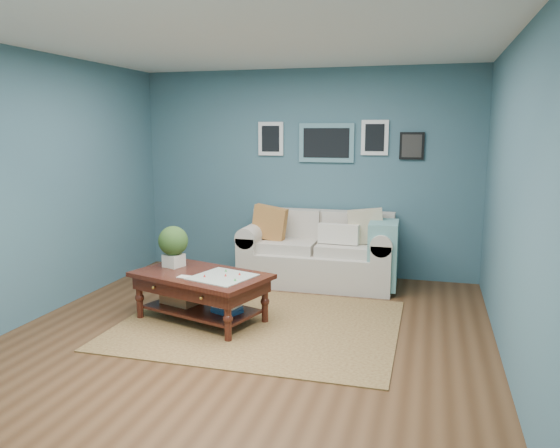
% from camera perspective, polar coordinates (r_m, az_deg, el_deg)
% --- Properties ---
extents(room_shell, '(5.00, 5.02, 2.70)m').
position_cam_1_polar(room_shell, '(4.92, -3.54, 3.27)').
color(room_shell, brown).
rests_on(room_shell, ground).
extents(area_rug, '(2.71, 2.17, 0.01)m').
position_cam_1_polar(area_rug, '(5.54, -2.19, -10.41)').
color(area_rug, brown).
rests_on(area_rug, ground).
extents(loveseat, '(1.93, 0.88, 0.99)m').
position_cam_1_polar(loveseat, '(6.87, 4.70, -2.94)').
color(loveseat, beige).
rests_on(loveseat, ground).
extents(coffee_table, '(1.50, 1.13, 0.93)m').
position_cam_1_polar(coffee_table, '(5.63, -8.74, -5.83)').
color(coffee_table, black).
rests_on(coffee_table, ground).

